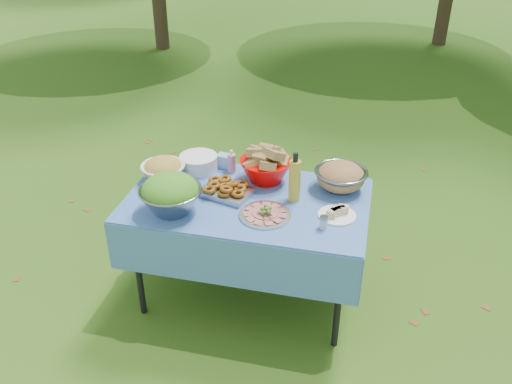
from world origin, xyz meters
The scene contains 14 objects.
ground centered at (0.00, 0.00, 0.00)m, with size 80.00×80.00×0.00m, color #17390A.
picnic_table centered at (0.00, 0.00, 0.38)m, with size 1.46×0.86×0.76m, color #84BEFF.
salad_bowl centered at (-0.39, -0.24, 0.88)m, with size 0.36×0.36×0.24m, color gray, non-canonical shape.
pasta_bowl_white centered at (-0.58, 0.11, 0.84)m, with size 0.28×0.28×0.16m, color white, non-canonical shape.
plate_stack centered at (-0.41, 0.29, 0.81)m, with size 0.25×0.25×0.10m, color white.
wipes_box centered at (-0.25, 0.37, 0.81)m, with size 0.10×0.07×0.09m, color #91BEE8.
sanitizer_bottle centered at (-0.18, 0.31, 0.84)m, with size 0.06×0.06×0.16m, color pink.
bread_bowl centered at (0.06, 0.25, 0.87)m, with size 0.33×0.33×0.22m, color #F30300, non-canonical shape.
pasta_bowl_steel centered at (0.54, 0.26, 0.85)m, with size 0.33×0.33×0.17m, color gray, non-canonical shape.
fried_tray centered at (-0.14, 0.02, 0.80)m, with size 0.30×0.21×0.07m, color #A6A5AA.
charcuterie_platter centered at (0.15, -0.16, 0.80)m, with size 0.31×0.31×0.07m, color silver.
oil_bottle centered at (0.28, 0.05, 0.92)m, with size 0.07×0.07×0.32m, color gold.
cheese_plate centered at (0.55, -0.07, 0.79)m, with size 0.22×0.22×0.06m, color white.
shaker centered at (0.49, -0.21, 0.80)m, with size 0.05×0.05×0.08m, color silver.
Camera 1 is at (0.70, -2.73, 2.47)m, focal length 38.00 mm.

